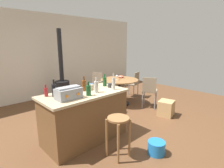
{
  "coord_description": "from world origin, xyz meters",
  "views": [
    {
      "loc": [
        -2.41,
        -2.66,
        1.78
      ],
      "look_at": [
        0.43,
        0.28,
        0.83
      ],
      "focal_mm": 28.34,
      "sensor_mm": 36.0,
      "label": 1
    }
  ],
  "objects_px": {
    "cup_0": "(91,86)",
    "dining_table": "(119,85)",
    "bottle_6": "(84,85)",
    "serving_bowl": "(121,77)",
    "cup_2": "(92,87)",
    "wine_glass": "(117,76)",
    "plastic_bucket": "(156,148)",
    "bottle_3": "(105,81)",
    "folding_chair_left": "(106,95)",
    "wooden_stool": "(118,128)",
    "folding_chair_near": "(133,82)",
    "folding_chair_far": "(96,84)",
    "bottle_2": "(46,92)",
    "bottle_1": "(88,90)",
    "toolbox": "(68,93)",
    "bottle_4": "(96,87)",
    "cardboard_box": "(166,108)",
    "folding_chair_right": "(150,90)",
    "kitchen_island": "(85,116)",
    "wood_stove": "(62,84)",
    "bottle_0": "(54,90)",
    "bottle_5": "(113,83)"
  },
  "relations": [
    {
      "from": "cup_0",
      "to": "dining_table",
      "type": "bearing_deg",
      "value": 24.72
    },
    {
      "from": "bottle_6",
      "to": "serving_bowl",
      "type": "distance_m",
      "value": 2.25
    },
    {
      "from": "bottle_6",
      "to": "cup_2",
      "type": "relative_size",
      "value": 2.53
    },
    {
      "from": "wine_glass",
      "to": "plastic_bucket",
      "type": "relative_size",
      "value": 0.51
    },
    {
      "from": "bottle_6",
      "to": "serving_bowl",
      "type": "xyz_separation_m",
      "value": [
        2.02,
        0.96,
        -0.23
      ]
    },
    {
      "from": "bottle_3",
      "to": "folding_chair_left",
      "type": "bearing_deg",
      "value": 46.24
    },
    {
      "from": "dining_table",
      "to": "folding_chair_left",
      "type": "bearing_deg",
      "value": -160.34
    },
    {
      "from": "folding_chair_left",
      "to": "wine_glass",
      "type": "xyz_separation_m",
      "value": [
        0.67,
        0.28,
        0.35
      ]
    },
    {
      "from": "wooden_stool",
      "to": "folding_chair_near",
      "type": "bearing_deg",
      "value": 35.16
    },
    {
      "from": "folding_chair_far",
      "to": "bottle_2",
      "type": "bearing_deg",
      "value": -146.98
    },
    {
      "from": "wooden_stool",
      "to": "bottle_1",
      "type": "height_order",
      "value": "bottle_1"
    },
    {
      "from": "serving_bowl",
      "to": "cup_2",
      "type": "bearing_deg",
      "value": -151.92
    },
    {
      "from": "folding_chair_far",
      "to": "cup_2",
      "type": "bearing_deg",
      "value": -130.61
    },
    {
      "from": "toolbox",
      "to": "bottle_1",
      "type": "relative_size",
      "value": 1.64
    },
    {
      "from": "toolbox",
      "to": "bottle_3",
      "type": "distance_m",
      "value": 1.01
    },
    {
      "from": "folding_chair_near",
      "to": "folding_chair_far",
      "type": "relative_size",
      "value": 0.98
    },
    {
      "from": "bottle_3",
      "to": "serving_bowl",
      "type": "distance_m",
      "value": 1.79
    },
    {
      "from": "toolbox",
      "to": "bottle_4",
      "type": "xyz_separation_m",
      "value": [
        0.56,
        -0.01,
        0.01
      ]
    },
    {
      "from": "cup_2",
      "to": "cardboard_box",
      "type": "bearing_deg",
      "value": -16.5
    },
    {
      "from": "folding_chair_right",
      "to": "bottle_4",
      "type": "relative_size",
      "value": 3.21
    },
    {
      "from": "folding_chair_right",
      "to": "plastic_bucket",
      "type": "distance_m",
      "value": 2.17
    },
    {
      "from": "folding_chair_left",
      "to": "folding_chair_right",
      "type": "distance_m",
      "value": 1.25
    },
    {
      "from": "kitchen_island",
      "to": "bottle_3",
      "type": "relative_size",
      "value": 6.25
    },
    {
      "from": "wood_stove",
      "to": "bottle_6",
      "type": "height_order",
      "value": "wood_stove"
    },
    {
      "from": "bottle_1",
      "to": "cup_2",
      "type": "xyz_separation_m",
      "value": [
        0.28,
        0.26,
        -0.04
      ]
    },
    {
      "from": "cardboard_box",
      "to": "wooden_stool",
      "type": "bearing_deg",
      "value": -171.42
    },
    {
      "from": "bottle_4",
      "to": "cup_2",
      "type": "distance_m",
      "value": 0.21
    },
    {
      "from": "folding_chair_left",
      "to": "plastic_bucket",
      "type": "distance_m",
      "value": 1.96
    },
    {
      "from": "wood_stove",
      "to": "cardboard_box",
      "type": "relative_size",
      "value": 5.79
    },
    {
      "from": "folding_chair_far",
      "to": "bottle_6",
      "type": "relative_size",
      "value": 3.15
    },
    {
      "from": "bottle_0",
      "to": "cardboard_box",
      "type": "height_order",
      "value": "bottle_0"
    },
    {
      "from": "bottle_0",
      "to": "bottle_3",
      "type": "relative_size",
      "value": 1.16
    },
    {
      "from": "folding_chair_far",
      "to": "toolbox",
      "type": "xyz_separation_m",
      "value": [
        -2.01,
        -1.81,
        0.49
      ]
    },
    {
      "from": "bottle_0",
      "to": "dining_table",
      "type": "bearing_deg",
      "value": 17.95
    },
    {
      "from": "bottle_1",
      "to": "bottle_5",
      "type": "relative_size",
      "value": 0.77
    },
    {
      "from": "kitchen_island",
      "to": "bottle_0",
      "type": "xyz_separation_m",
      "value": [
        -0.48,
        0.15,
        0.56
      ]
    },
    {
      "from": "wood_stove",
      "to": "bottle_5",
      "type": "xyz_separation_m",
      "value": [
        -0.31,
        -2.6,
        0.51
      ]
    },
    {
      "from": "cup_0",
      "to": "bottle_5",
      "type": "bearing_deg",
      "value": -60.37
    },
    {
      "from": "bottle_6",
      "to": "wine_glass",
      "type": "distance_m",
      "value": 1.9
    },
    {
      "from": "bottle_5",
      "to": "cardboard_box",
      "type": "height_order",
      "value": "bottle_5"
    },
    {
      "from": "bottle_1",
      "to": "bottle_4",
      "type": "relative_size",
      "value": 0.87
    },
    {
      "from": "wooden_stool",
      "to": "bottle_2",
      "type": "bearing_deg",
      "value": 121.44
    },
    {
      "from": "wood_stove",
      "to": "cup_0",
      "type": "distance_m",
      "value": 2.31
    },
    {
      "from": "bottle_1",
      "to": "bottle_2",
      "type": "bearing_deg",
      "value": 140.16
    },
    {
      "from": "bottle_0",
      "to": "cardboard_box",
      "type": "bearing_deg",
      "value": -13.99
    },
    {
      "from": "folding_chair_near",
      "to": "bottle_3",
      "type": "xyz_separation_m",
      "value": [
        -2.13,
        -0.97,
        0.51
      ]
    },
    {
      "from": "bottle_1",
      "to": "bottle_0",
      "type": "bearing_deg",
      "value": 141.35
    },
    {
      "from": "wooden_stool",
      "to": "folding_chair_far",
      "type": "bearing_deg",
      "value": 57.8
    },
    {
      "from": "wooden_stool",
      "to": "wine_glass",
      "type": "height_order",
      "value": "wine_glass"
    },
    {
      "from": "folding_chair_far",
      "to": "toolbox",
      "type": "height_order",
      "value": "toolbox"
    }
  ]
}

